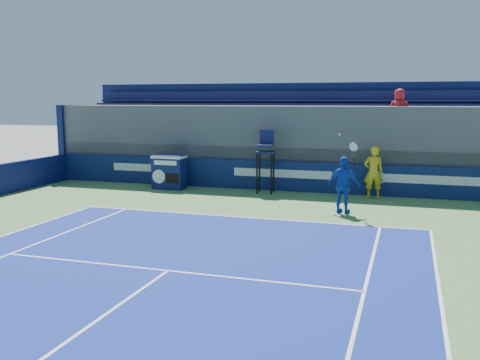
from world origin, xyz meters
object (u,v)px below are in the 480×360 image
(tennis_player, at_px, (344,185))
(match_clock, at_px, (169,171))
(ball_person, at_px, (373,172))
(umpire_chair, at_px, (266,154))

(tennis_player, bearing_deg, match_clock, 160.11)
(match_clock, relative_size, tennis_player, 0.54)
(ball_person, xyz_separation_m, tennis_player, (-0.73, -3.01, -0.05))
(ball_person, relative_size, tennis_player, 0.76)
(match_clock, height_order, umpire_chair, umpire_chair)
(match_clock, height_order, tennis_player, tennis_player)
(umpire_chair, bearing_deg, ball_person, 1.50)
(tennis_player, bearing_deg, umpire_chair, 139.25)
(ball_person, distance_m, umpire_chair, 4.13)
(umpire_chair, height_order, tennis_player, tennis_player)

